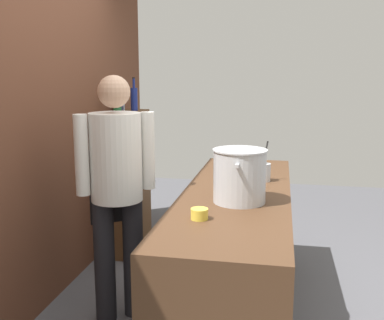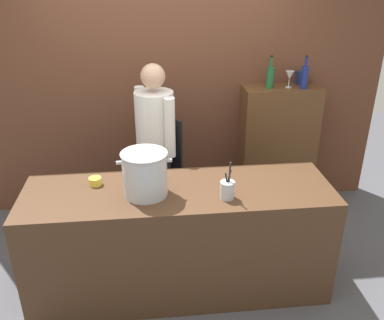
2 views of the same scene
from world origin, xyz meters
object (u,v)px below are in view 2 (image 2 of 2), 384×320
at_px(wine_bottle_green, 270,77).
at_px(wine_bottle_cobalt, 305,77).
at_px(wine_glass_tall, 290,76).
at_px(chef, 156,141).
at_px(utensil_crock, 227,189).
at_px(butter_jar, 95,181).
at_px(spice_tin_navy, 301,78).
at_px(stockpot_large, 145,174).

bearing_deg(wine_bottle_green, wine_bottle_cobalt, -9.59).
distance_m(wine_bottle_green, wine_glass_tall, 0.19).
distance_m(chef, utensil_crock, 1.05).
distance_m(utensil_crock, wine_bottle_green, 1.55).
relative_size(butter_jar, wine_glass_tall, 0.59).
bearing_deg(spice_tin_navy, wine_glass_tall, -145.59).
relative_size(wine_bottle_green, wine_bottle_cobalt, 0.99).
xyz_separation_m(utensil_crock, butter_jar, (-0.95, 0.30, -0.04)).
xyz_separation_m(utensil_crock, wine_bottle_cobalt, (0.97, 1.28, 0.46)).
bearing_deg(wine_bottle_green, butter_jar, -147.01).
xyz_separation_m(stockpot_large, wine_bottle_cobalt, (1.54, 1.16, 0.37)).
distance_m(stockpot_large, wine_glass_tall, 1.90).
relative_size(utensil_crock, wine_glass_tall, 1.83).
bearing_deg(stockpot_large, utensil_crock, -11.98).
distance_m(chef, wine_glass_tall, 1.45).
height_order(wine_bottle_green, wine_bottle_cobalt, wine_bottle_cobalt).
relative_size(butter_jar, spice_tin_navy, 0.73).
distance_m(wine_bottle_green, wine_bottle_cobalt, 0.33).
bearing_deg(wine_bottle_cobalt, utensil_crock, -127.14).
height_order(utensil_crock, wine_bottle_green, wine_bottle_green).
distance_m(wine_bottle_green, spice_tin_navy, 0.37).
bearing_deg(wine_glass_tall, spice_tin_navy, 34.41).
height_order(stockpot_large, utensil_crock, stockpot_large).
bearing_deg(stockpot_large, wine_bottle_cobalt, 36.96).
xyz_separation_m(butter_jar, wine_bottle_green, (1.60, 1.04, 0.49)).
distance_m(utensil_crock, spice_tin_navy, 1.80).
height_order(utensil_crock, butter_jar, utensil_crock).
bearing_deg(wine_bottle_cobalt, wine_glass_tall, 155.18).
bearing_deg(wine_bottle_cobalt, chef, -166.77).
relative_size(stockpot_large, wine_bottle_cobalt, 1.23).
bearing_deg(utensil_crock, stockpot_large, 168.02).
bearing_deg(stockpot_large, wine_bottle_green, 44.86).
xyz_separation_m(butter_jar, spice_tin_navy, (1.95, 1.15, 0.44)).
xyz_separation_m(chef, wine_bottle_cobalt, (1.44, 0.34, 0.46)).
bearing_deg(utensil_crock, chef, 116.65).
bearing_deg(butter_jar, chef, 53.55).
xyz_separation_m(chef, utensil_crock, (0.47, -0.94, 0.00)).
height_order(stockpot_large, wine_glass_tall, wine_glass_tall).
distance_m(wine_glass_tall, spice_tin_navy, 0.19).
bearing_deg(wine_bottle_cobalt, spice_tin_navy, 80.79).
distance_m(stockpot_large, spice_tin_navy, 2.08).
height_order(chef, utensil_crock, chef).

